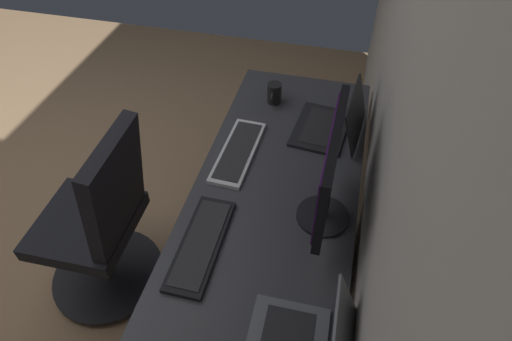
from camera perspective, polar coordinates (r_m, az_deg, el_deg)
name	(u,v)px	position (r m, az deg, el deg)	size (l,w,h in m)	color
wall_back	(415,72)	(1.42, 20.33, 12.11)	(4.58, 0.10, 2.60)	beige
desk	(268,225)	(1.71, 1.64, -7.19)	(1.93, 0.66, 0.73)	#38383D
drawer_pedestal	(271,277)	(1.94, 1.95, -13.98)	(0.40, 0.51, 0.69)	#38383D
monitor_primary	(330,171)	(1.48, 9.73, -0.07)	(0.51, 0.20, 0.43)	black
laptop_leftmost	(334,123)	(1.99, 10.35, 6.22)	(0.36, 0.33, 0.23)	black
keyboard_main	(201,244)	(1.57, -7.31, -9.60)	(0.42, 0.14, 0.02)	black
keyboard_spare	(238,152)	(1.88, -2.38, 2.53)	(0.42, 0.16, 0.02)	silver
coffee_mug	(274,93)	(2.15, 2.42, 10.16)	(0.11, 0.07, 0.10)	black
office_chair	(102,228)	(2.07, -19.77, -7.13)	(0.56, 0.56, 0.97)	black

